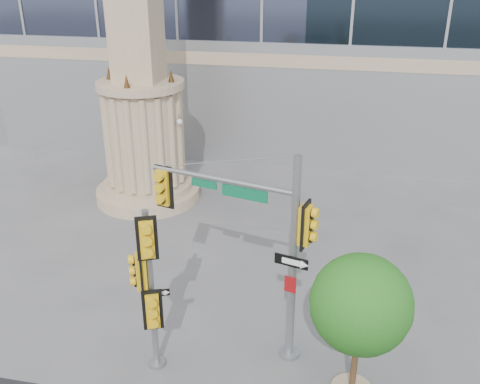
# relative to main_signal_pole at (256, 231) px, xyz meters

# --- Properties ---
(ground) EXTENTS (120.00, 120.00, 0.00)m
(ground) POSITION_rel_main_signal_pole_xyz_m (-0.21, -0.54, -3.45)
(ground) COLOR #545456
(ground) RESTS_ON ground
(monument) EXTENTS (4.40, 4.40, 16.60)m
(monument) POSITION_rel_main_signal_pole_xyz_m (-6.21, 8.46, 2.07)
(monument) COLOR tan
(monument) RESTS_ON ground
(main_signal_pole) EXTENTS (4.23, 1.43, 5.57)m
(main_signal_pole) POSITION_rel_main_signal_pole_xyz_m (0.00, 0.00, 0.00)
(main_signal_pole) COLOR slate
(main_signal_pole) RESTS_ON ground
(secondary_signal_pole) EXTENTS (0.83, 0.60, 4.41)m
(secondary_signal_pole) POSITION_rel_main_signal_pole_xyz_m (-2.30, -1.42, -0.86)
(secondary_signal_pole) COLOR slate
(secondary_signal_pole) RESTS_ON ground
(street_tree) EXTENTS (2.35, 2.30, 3.67)m
(street_tree) POSITION_rel_main_signal_pole_xyz_m (2.66, -1.18, -1.03)
(street_tree) COLOR tan
(street_tree) RESTS_ON ground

